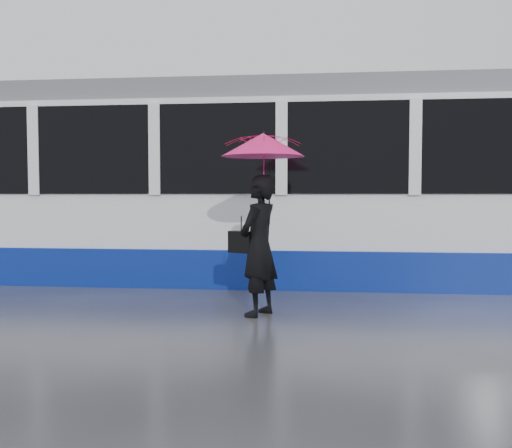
# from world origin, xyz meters

# --- Properties ---
(ground) EXTENTS (90.00, 90.00, 0.00)m
(ground) POSITION_xyz_m (0.00, 0.00, 0.00)
(ground) COLOR #2F2F34
(ground) RESTS_ON ground
(rails) EXTENTS (34.00, 1.51, 0.02)m
(rails) POSITION_xyz_m (0.00, 2.50, 0.01)
(rails) COLOR #3F3D38
(rails) RESTS_ON ground
(tram) EXTENTS (26.00, 2.56, 3.35)m
(tram) POSITION_xyz_m (0.33, 2.50, 1.64)
(tram) COLOR white
(tram) RESTS_ON ground
(woman) EXTENTS (0.63, 0.74, 1.73)m
(woman) POSITION_xyz_m (-0.32, -0.58, 0.86)
(woman) COLOR black
(woman) RESTS_ON ground
(umbrella) EXTENTS (1.34, 1.34, 1.17)m
(umbrella) POSITION_xyz_m (-0.27, -0.58, 1.90)
(umbrella) COLOR #FF1599
(umbrella) RESTS_ON ground
(handbag) EXTENTS (0.34, 0.25, 0.45)m
(handbag) POSITION_xyz_m (-0.54, -0.56, 0.91)
(handbag) COLOR black
(handbag) RESTS_ON ground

